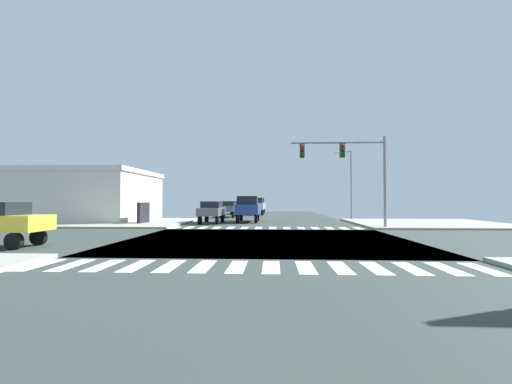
{
  "coord_description": "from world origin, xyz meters",
  "views": [
    {
      "loc": [
        0.33,
        -17.55,
        1.94
      ],
      "look_at": [
        -1.06,
        9.69,
        2.62
      ],
      "focal_mm": 24.5,
      "sensor_mm": 36.0,
      "label": 1
    }
  ],
  "objects": [
    {
      "name": "pickup_trailing_1",
      "position": [
        -2.0,
        14.16,
        1.29
      ],
      "size": [
        2.0,
        5.1,
        2.35
      ],
      "rotation": [
        0.0,
        0.0,
        3.14
      ],
      "color": "black",
      "rests_on": "ground"
    },
    {
      "name": "sedan_queued_3",
      "position": [
        -5.0,
        33.39,
        1.12
      ],
      "size": [
        1.8,
        4.3,
        1.88
      ],
      "rotation": [
        0.0,
        0.0,
        3.14
      ],
      "color": "black",
      "rests_on": "ground"
    },
    {
      "name": "bank_building",
      "position": [
        -17.22,
        14.78,
        2.4
      ],
      "size": [
        12.55,
        10.72,
        4.79
      ],
      "color": "beige",
      "rests_on": "ground"
    },
    {
      "name": "traffic_signal_mast",
      "position": [
        5.49,
        7.02,
        4.74
      ],
      "size": [
        6.59,
        0.55,
        6.41
      ],
      "color": "gray",
      "rests_on": "ground"
    },
    {
      "name": "ground",
      "position": [
        0.0,
        0.0,
        -0.03
      ],
      "size": [
        90.0,
        90.0,
        0.05
      ],
      "color": "#333C39"
    },
    {
      "name": "crosswalk_near",
      "position": [
        -0.25,
        -7.3,
        0.0
      ],
      "size": [
        13.5,
        2.0,
        0.01
      ],
      "color": "white",
      "rests_on": "ground"
    },
    {
      "name": "suv_farside_1",
      "position": [
        -2.0,
        30.05,
        1.39
      ],
      "size": [
        1.96,
        4.6,
        2.34
      ],
      "rotation": [
        0.0,
        0.0,
        3.14
      ],
      "color": "black",
      "rests_on": "ground"
    },
    {
      "name": "street_lamp",
      "position": [
        7.97,
        18.5,
        4.29
      ],
      "size": [
        1.78,
        0.32,
        7.06
      ],
      "color": "gray",
      "rests_on": "ground"
    },
    {
      "name": "sedan_crossing_2",
      "position": [
        -5.0,
        23.19,
        1.12
      ],
      "size": [
        1.8,
        4.3,
        1.88
      ],
      "rotation": [
        0.0,
        0.0,
        3.14
      ],
      "color": "black",
      "rests_on": "ground"
    },
    {
      "name": "sidewalk_corner_nw",
      "position": [
        -13.0,
        12.0,
        0.07
      ],
      "size": [
        12.0,
        12.0,
        0.14
      ],
      "color": "#9CA28E",
      "rests_on": "ground"
    },
    {
      "name": "crosswalk_far",
      "position": [
        -0.25,
        7.3,
        0.0
      ],
      "size": [
        13.5,
        2.0,
        0.01
      ],
      "color": "white",
      "rests_on": "ground"
    },
    {
      "name": "sedan_nearside_1",
      "position": [
        -5.0,
        12.25,
        1.12
      ],
      "size": [
        1.8,
        4.3,
        1.88
      ],
      "rotation": [
        0.0,
        0.0,
        3.14
      ],
      "color": "black",
      "rests_on": "ground"
    },
    {
      "name": "suv_inner_3",
      "position": [
        -2.0,
        36.9,
        1.39
      ],
      "size": [
        1.96,
        4.6,
        2.34
      ],
      "rotation": [
        0.0,
        0.0,
        3.14
      ],
      "color": "black",
      "rests_on": "ground"
    },
    {
      "name": "sidewalk_corner_ne",
      "position": [
        13.0,
        12.0,
        0.07
      ],
      "size": [
        12.0,
        12.0,
        0.14
      ],
      "color": "#A09B91",
      "rests_on": "ground"
    }
  ]
}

